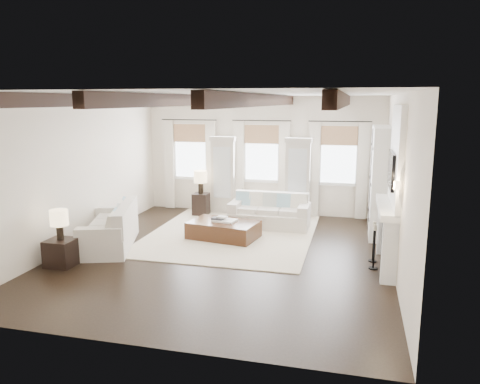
% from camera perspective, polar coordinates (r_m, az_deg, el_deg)
% --- Properties ---
extents(ground, '(7.50, 7.50, 0.00)m').
position_cam_1_polar(ground, '(9.59, -1.84, -7.60)').
color(ground, black).
rests_on(ground, ground).
extents(room_shell, '(6.54, 7.54, 3.22)m').
position_cam_1_polar(room_shell, '(9.86, 3.72, 4.17)').
color(room_shell, white).
rests_on(room_shell, ground).
extents(area_rug, '(3.72, 4.43, 0.02)m').
position_cam_1_polar(area_rug, '(10.97, -1.04, -5.12)').
color(area_rug, beige).
rests_on(area_rug, ground).
extents(sofa_back, '(1.94, 0.88, 0.83)m').
position_cam_1_polar(sofa_back, '(11.57, 3.65, -2.62)').
color(sofa_back, silver).
rests_on(sofa_back, ground).
extents(sofa_left, '(1.57, 2.30, 0.90)m').
position_cam_1_polar(sofa_left, '(10.37, -15.33, -4.45)').
color(sofa_left, silver).
rests_on(sofa_left, ground).
extents(ottoman, '(1.64, 1.17, 0.39)m').
position_cam_1_polar(ottoman, '(10.61, -2.00, -4.65)').
color(ottoman, black).
rests_on(ottoman, ground).
extents(tray, '(0.56, 0.46, 0.04)m').
position_cam_1_polar(tray, '(10.58, -1.88, -3.48)').
color(tray, white).
rests_on(tray, ottoman).
extents(book_lower, '(0.29, 0.24, 0.04)m').
position_cam_1_polar(book_lower, '(10.60, -2.71, -3.23)').
color(book_lower, '#262628').
rests_on(book_lower, tray).
extents(book_upper, '(0.25, 0.20, 0.03)m').
position_cam_1_polar(book_upper, '(10.58, -2.19, -3.06)').
color(book_upper, beige).
rests_on(book_upper, book_lower).
extents(side_table_front, '(0.51, 0.51, 0.51)m').
position_cam_1_polar(side_table_front, '(9.51, -20.92, -6.91)').
color(side_table_front, black).
rests_on(side_table_front, ground).
extents(lamp_front, '(0.33, 0.33, 0.57)m').
position_cam_1_polar(lamp_front, '(9.34, -21.20, -3.14)').
color(lamp_front, black).
rests_on(lamp_front, side_table_front).
extents(side_table_back, '(0.40, 0.40, 0.60)m').
position_cam_1_polar(side_table_back, '(12.76, -4.77, -1.50)').
color(side_table_back, black).
rests_on(side_table_back, ground).
extents(lamp_back, '(0.36, 0.36, 0.62)m').
position_cam_1_polar(lamp_back, '(12.62, -4.82, 1.71)').
color(lamp_back, black).
rests_on(lamp_back, side_table_back).
extents(candlestick_near, '(0.17, 0.17, 0.85)m').
position_cam_1_polar(candlestick_near, '(9.04, 16.03, -6.89)').
color(candlestick_near, black).
rests_on(candlestick_near, ground).
extents(candlestick_far, '(0.16, 0.16, 0.80)m').
position_cam_1_polar(candlestick_far, '(9.44, 15.95, -6.24)').
color(candlestick_far, black).
rests_on(candlestick_far, ground).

